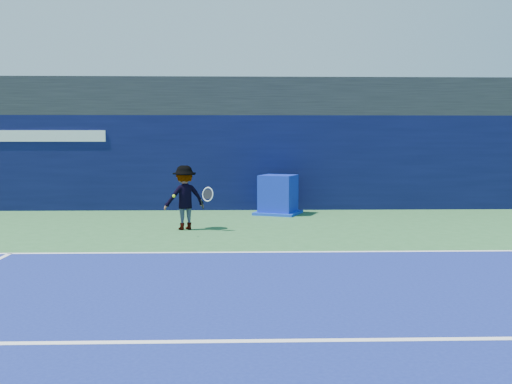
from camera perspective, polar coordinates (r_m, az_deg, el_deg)
ground at (r=8.30m, az=2.27°, el=-10.05°), size 80.00×80.00×0.00m
baseline at (r=11.22m, az=1.23°, el=-6.03°), size 24.00×0.10×0.01m
service_line at (r=6.39m, az=3.52°, el=-14.62°), size 24.00×0.10×0.01m
stadium_band at (r=19.56m, az=0.00°, el=9.24°), size 36.00×3.00×1.20m
back_wall_assembly at (r=18.52m, az=0.08°, el=2.97°), size 36.00×1.03×3.00m
equipment_cart at (r=17.12m, az=2.22°, el=-0.43°), size 1.60×1.60×1.18m
tennis_player at (r=14.16m, az=-7.15°, el=-0.55°), size 1.32×0.94×1.59m
tennis_ball at (r=12.98m, az=-8.23°, el=-0.40°), size 0.07×0.07×0.07m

